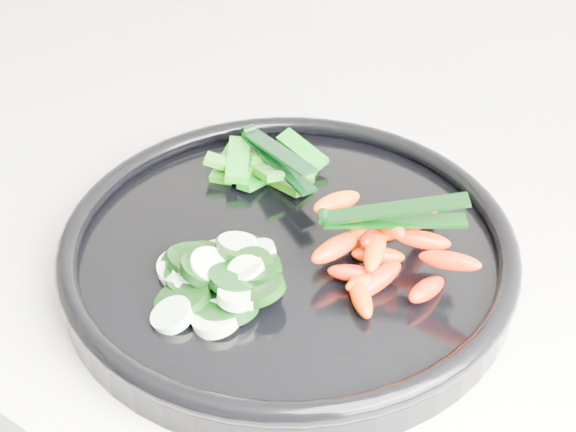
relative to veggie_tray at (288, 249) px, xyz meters
The scene contains 6 objects.
veggie_tray is the anchor object (origin of this frame).
cucumber_pile 0.07m from the veggie_tray, 107.28° to the right, with size 0.12×0.13×0.04m.
carrot_pile 0.08m from the veggie_tray, 17.88° to the left, with size 0.15×0.16×0.05m.
pepper_pile 0.10m from the veggie_tray, 137.00° to the left, with size 0.11×0.09×0.03m.
tong_carrot 0.10m from the veggie_tray, 17.67° to the left, with size 0.10×0.08×0.02m.
tong_pepper 0.10m from the veggie_tray, 131.18° to the left, with size 0.11×0.06×0.02m.
Camera 1 is at (0.99, 1.21, 1.38)m, focal length 50.00 mm.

